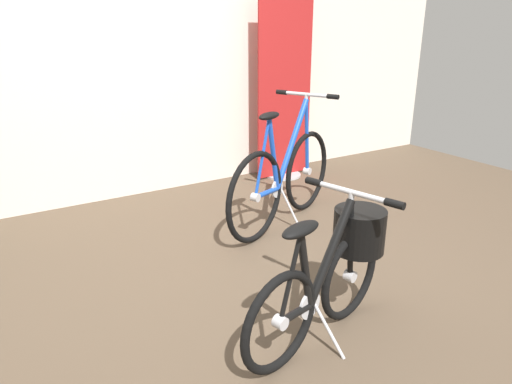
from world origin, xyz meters
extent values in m
plane|color=brown|center=(0.00, 0.00, 0.00)|extent=(6.85, 6.85, 0.00)
cube|color=silver|center=(0.00, 2.02, 1.53)|extent=(6.85, 0.10, 3.06)
cylinder|color=#B7B7BC|center=(1.26, 1.73, 0.01)|extent=(0.36, 0.36, 0.02)
cube|color=#A51E1E|center=(1.26, 1.73, 0.90)|extent=(0.60, 0.02, 1.76)
torus|color=black|center=(0.17, -0.44, 0.24)|extent=(0.47, 0.16, 0.47)
cylinder|color=#B7B7BC|center=(0.17, -0.44, 0.24)|extent=(0.07, 0.06, 0.06)
torus|color=black|center=(-0.36, -0.57, 0.24)|extent=(0.47, 0.16, 0.47)
cylinder|color=#B7B7BC|center=(-0.36, -0.57, 0.24)|extent=(0.07, 0.06, 0.06)
cylinder|color=black|center=(-0.26, -0.55, 0.23)|extent=(0.21, 0.09, 0.05)
cylinder|color=black|center=(-0.02, -0.48, 0.44)|extent=(0.33, 0.13, 0.46)
cylinder|color=black|center=(-0.20, -0.53, 0.42)|extent=(0.13, 0.07, 0.40)
cylinder|color=black|center=(-0.26, -0.55, 0.23)|extent=(0.21, 0.08, 0.04)
cylinder|color=black|center=(0.14, -0.44, 0.45)|extent=(0.08, 0.05, 0.43)
cylinder|color=black|center=(-0.30, -0.56, 0.43)|extent=(0.14, 0.06, 0.38)
ellipsoid|color=black|center=(-0.24, -0.54, 0.63)|extent=(0.24, 0.14, 0.05)
cylinder|color=#B7B7BC|center=(0.12, -0.45, 0.68)|extent=(0.03, 0.03, 0.04)
cylinder|color=#B7B7BC|center=(0.12, -0.45, 0.70)|extent=(0.14, 0.43, 0.03)
cylinder|color=black|center=(0.18, -0.66, 0.70)|extent=(0.06, 0.10, 0.04)
cylinder|color=black|center=(0.07, -0.23, 0.70)|extent=(0.06, 0.10, 0.04)
cylinder|color=#B7B7BC|center=(-0.16, -0.52, 0.22)|extent=(0.14, 0.05, 0.14)
cylinder|color=#B7B7BC|center=(-0.10, -0.60, 0.11)|extent=(0.06, 0.19, 0.22)
cylinder|color=black|center=(0.22, -0.42, 0.47)|extent=(0.32, 0.32, 0.22)
torus|color=black|center=(0.91, 0.89, 0.32)|extent=(0.61, 0.30, 0.65)
cylinder|color=#B7B7BC|center=(0.91, 0.89, 0.32)|extent=(0.08, 0.07, 0.06)
torus|color=black|center=(0.23, 0.59, 0.32)|extent=(0.61, 0.30, 0.65)
cylinder|color=#B7B7BC|center=(0.23, 0.59, 0.32)|extent=(0.08, 0.07, 0.06)
cylinder|color=#1947B2|center=(0.36, 0.65, 0.32)|extent=(0.28, 0.15, 0.05)
cylinder|color=#1947B2|center=(0.67, 0.79, 0.61)|extent=(0.42, 0.22, 0.62)
cylinder|color=#1947B2|center=(0.43, 0.68, 0.58)|extent=(0.16, 0.10, 0.54)
cylinder|color=#1947B2|center=(0.36, 0.65, 0.32)|extent=(0.27, 0.14, 0.04)
cylinder|color=#1947B2|center=(0.88, 0.88, 0.62)|extent=(0.09, 0.06, 0.59)
cylinder|color=#1947B2|center=(0.30, 0.62, 0.58)|extent=(0.18, 0.09, 0.53)
ellipsoid|color=black|center=(0.38, 0.66, 0.86)|extent=(0.24, 0.17, 0.05)
cylinder|color=#B7B7BC|center=(0.86, 0.87, 0.93)|extent=(0.03, 0.03, 0.04)
cylinder|color=#B7B7BC|center=(0.86, 0.87, 0.95)|extent=(0.20, 0.41, 0.03)
cylinder|color=black|center=(0.95, 0.67, 0.95)|extent=(0.07, 0.10, 0.04)
cylinder|color=black|center=(0.77, 1.07, 0.95)|extent=(0.07, 0.10, 0.04)
cylinder|color=#B7B7BC|center=(0.49, 0.71, 0.31)|extent=(0.13, 0.07, 0.14)
cylinder|color=#B7B7BC|center=(0.57, 0.65, 0.15)|extent=(0.09, 0.18, 0.30)
camera|label=1|loc=(-1.32, -1.94, 1.43)|focal=32.23mm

